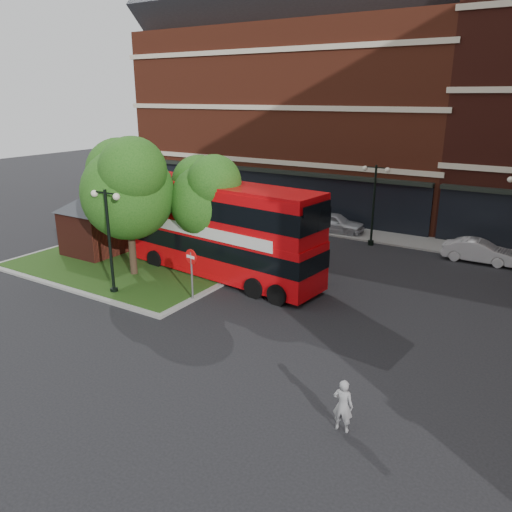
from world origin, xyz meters
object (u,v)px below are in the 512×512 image
Objects in this scene: car_silver at (334,223)px; bus at (221,224)px; car_white at (479,251)px; woman at (343,405)px.

bus is at bearing 167.37° from car_silver.
bus is 14.64m from car_white.
car_silver is 1.07× the size of car_white.
car_white is at bearing 47.50° from bus.
woman reaches higher than car_silver.
car_silver reaches higher than car_white.
bus is at bearing 130.09° from car_white.
car_silver is at bearing 88.80° from bus.
bus is 13.40m from woman.
bus is 7.14× the size of woman.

